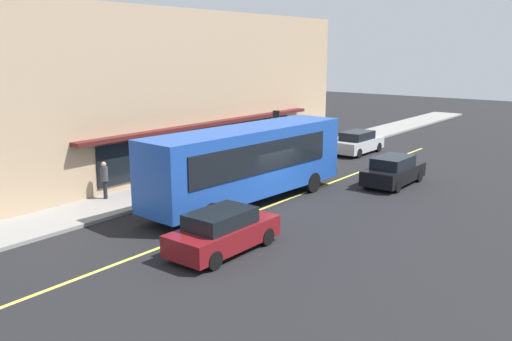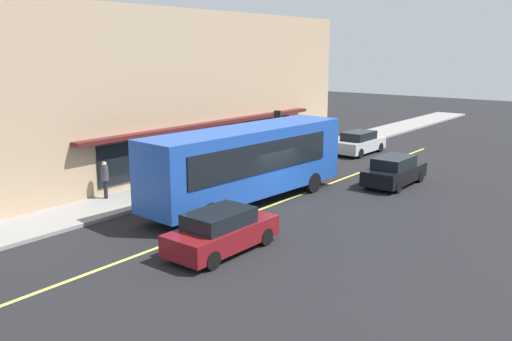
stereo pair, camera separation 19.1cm
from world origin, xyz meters
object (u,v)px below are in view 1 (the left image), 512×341
at_px(car_maroon, 223,231).
at_px(car_silver, 358,143).
at_px(traffic_light, 277,124).
at_px(pedestrian_waiting, 267,143).
at_px(bus, 248,161).
at_px(pedestrian_by_curb, 303,139).
at_px(car_black, 393,171).
at_px(pedestrian_at_corner, 104,177).

bearing_deg(car_maroon, car_silver, 14.02).
height_order(traffic_light, car_silver, traffic_light).
height_order(traffic_light, pedestrian_waiting, traffic_light).
distance_m(bus, pedestrian_by_curb, 12.13).
height_order(bus, car_silver, bus).
bearing_deg(pedestrian_by_curb, car_black, -115.97).
relative_size(car_black, pedestrian_at_corner, 2.46).
bearing_deg(pedestrian_at_corner, traffic_light, -7.84).
relative_size(bus, car_black, 2.62).
bearing_deg(pedestrian_waiting, car_black, -93.18).
distance_m(car_silver, car_black, 8.63).
bearing_deg(pedestrian_waiting, bus, -148.60).
bearing_deg(pedestrian_by_curb, traffic_light, -171.32).
height_order(car_maroon, car_black, same).
bearing_deg(car_silver, bus, -173.22).
height_order(bus, pedestrian_at_corner, bus).
relative_size(car_silver, car_black, 1.01).
distance_m(car_maroon, pedestrian_waiting, 15.30).
bearing_deg(bus, car_silver, 6.78).
xyz_separation_m(pedestrian_at_corner, pedestrian_by_curb, (15.24, -0.98, -0.11)).
height_order(bus, pedestrian_waiting, bus).
bearing_deg(traffic_light, car_black, -91.10).
relative_size(traffic_light, car_silver, 0.74).
height_order(car_silver, pedestrian_at_corner, pedestrian_at_corner).
distance_m(bus, car_black, 8.34).
distance_m(car_silver, pedestrian_waiting, 6.91).
height_order(bus, pedestrian_by_curb, bus).
bearing_deg(car_black, pedestrian_at_corner, 140.73).
height_order(car_black, pedestrian_by_curb, pedestrian_by_curb).
bearing_deg(bus, pedestrian_at_corner, 126.57).
xyz_separation_m(traffic_light, pedestrian_by_curb, (3.85, 0.59, -1.45)).
height_order(pedestrian_waiting, pedestrian_by_curb, pedestrian_waiting).
bearing_deg(traffic_light, pedestrian_waiting, 71.30).
bearing_deg(pedestrian_at_corner, car_black, -39.27).
relative_size(bus, car_maroon, 2.62).
distance_m(car_black, pedestrian_at_corner, 14.53).
xyz_separation_m(traffic_light, car_maroon, (-12.76, -6.91, -1.79)).
xyz_separation_m(bus, pedestrian_by_curb, (11.29, 4.35, -0.90)).
bearing_deg(pedestrian_at_corner, bus, -53.43).
height_order(traffic_light, car_black, traffic_light).
bearing_deg(car_black, pedestrian_by_curb, 64.03).
bearing_deg(pedestrian_by_curb, car_maroon, -155.71).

